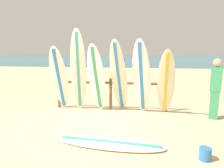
# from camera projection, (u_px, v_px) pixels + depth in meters

# --- Properties ---
(ground_plane) EXTENTS (120.00, 120.00, 0.00)m
(ground_plane) POSITION_uv_depth(u_px,v_px,m) (91.00, 126.00, 4.94)
(ground_plane) COLOR #D3BC8C
(ocean_water) EXTENTS (120.00, 80.00, 0.01)m
(ocean_water) POSITION_uv_depth(u_px,v_px,m) (136.00, 58.00, 61.61)
(ocean_water) COLOR teal
(ocean_water) RESTS_ON ground
(surfboard_rack) EXTENTS (3.58, 0.09, 1.02)m
(surfboard_rack) POSITION_uv_depth(u_px,v_px,m) (111.00, 89.00, 6.26)
(surfboard_rack) COLOR brown
(surfboard_rack) RESTS_ON ground
(surfboard_leaning_far_left) EXTENTS (0.57, 0.73, 2.02)m
(surfboard_leaning_far_left) POSITION_uv_depth(u_px,v_px,m) (59.00, 79.00, 6.15)
(surfboard_leaning_far_left) COLOR white
(surfboard_leaning_far_left) RESTS_ON ground
(surfboard_leaning_left) EXTENTS (0.60, 0.74, 2.51)m
(surfboard_leaning_left) POSITION_uv_depth(u_px,v_px,m) (78.00, 71.00, 5.99)
(surfboard_leaning_left) COLOR white
(surfboard_leaning_left) RESTS_ON ground
(surfboard_leaning_center_left) EXTENTS (0.66, 0.78, 2.08)m
(surfboard_leaning_center_left) POSITION_uv_depth(u_px,v_px,m) (97.00, 79.00, 5.93)
(surfboard_leaning_center_left) COLOR white
(surfboard_leaning_center_left) RESTS_ON ground
(surfboard_leaning_center) EXTENTS (0.64, 1.09, 2.20)m
(surfboard_leaning_center) POSITION_uv_depth(u_px,v_px,m) (119.00, 77.00, 5.81)
(surfboard_leaning_center) COLOR beige
(surfboard_leaning_center) RESTS_ON ground
(surfboard_leaning_center_right) EXTENTS (0.69, 0.98, 2.20)m
(surfboard_leaning_center_right) POSITION_uv_depth(u_px,v_px,m) (142.00, 78.00, 5.64)
(surfboard_leaning_center_right) COLOR white
(surfboard_leaning_center_right) RESTS_ON ground
(surfboard_leaning_right) EXTENTS (0.56, 0.95, 1.93)m
(surfboard_leaning_right) POSITION_uv_depth(u_px,v_px,m) (166.00, 83.00, 5.56)
(surfboard_leaning_right) COLOR beige
(surfboard_leaning_right) RESTS_ON ground
(surfboard_lying_on_sand) EXTENTS (2.25, 0.76, 0.08)m
(surfboard_lying_on_sand) POSITION_uv_depth(u_px,v_px,m) (110.00, 143.00, 3.94)
(surfboard_lying_on_sand) COLOR white
(surfboard_lying_on_sand) RESTS_ON ground
(beachgoer_standing) EXTENTS (0.30, 0.23, 1.67)m
(beachgoer_standing) POSITION_uv_depth(u_px,v_px,m) (216.00, 86.00, 5.32)
(beachgoer_standing) COLOR #3F9966
(beachgoer_standing) RESTS_ON ground
(small_boat_offshore) EXTENTS (2.83, 1.89, 0.71)m
(small_boat_offshore) POSITION_uv_depth(u_px,v_px,m) (117.00, 60.00, 38.63)
(small_boat_offshore) COLOR #B22D28
(small_boat_offshore) RESTS_ON ocean_water
(sand_bucket) EXTENTS (0.20, 0.20, 0.22)m
(sand_bucket) POSITION_uv_depth(u_px,v_px,m) (205.00, 154.00, 3.38)
(sand_bucket) COLOR #3372B2
(sand_bucket) RESTS_ON ground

